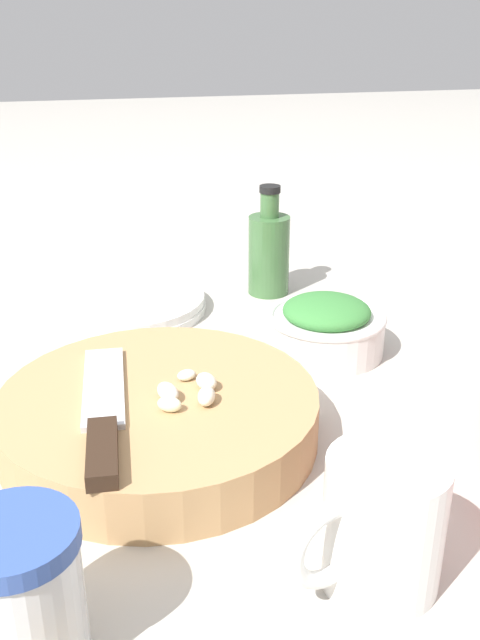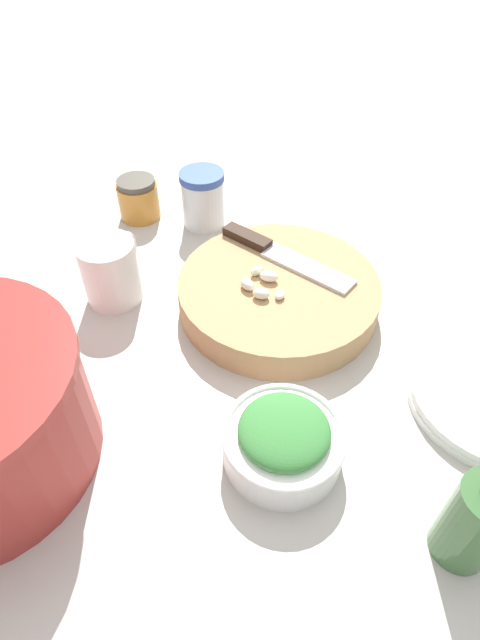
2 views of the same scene
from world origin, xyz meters
TOP-DOWN VIEW (x-y plane):
  - ground_plane at (0.00, 0.00)m, footprint 5.00×5.00m
  - cutting_board at (0.02, -0.10)m, footprint 0.27×0.27m
  - chef_knife at (0.05, -0.15)m, footprint 0.21×0.04m
  - garlic_cloves at (0.03, -0.07)m, footprint 0.07×0.06m
  - herb_bowl at (-0.11, 0.10)m, footprint 0.13×0.13m
  - spice_jar at (0.23, -0.20)m, footprint 0.07×0.07m
  - coffee_mug at (0.22, 0.02)m, footprint 0.08×0.11m
  - honey_jar at (0.33, -0.15)m, footprint 0.07×0.07m
  - oil_bottle at (-0.29, 0.08)m, footprint 0.05×0.05m

SIDE VIEW (x-z plane):
  - ground_plane at x=0.00m, z-range 0.00..0.00m
  - cutting_board at x=0.02m, z-range 0.00..0.04m
  - herb_bowl at x=-0.11m, z-range 0.00..0.06m
  - honey_jar at x=0.33m, z-range 0.00..0.07m
  - coffee_mug at x=0.22m, z-range 0.00..0.09m
  - spice_jar at x=0.23m, z-range 0.00..0.09m
  - chef_knife at x=0.05m, z-range 0.04..0.06m
  - garlic_cloves at x=0.03m, z-range 0.04..0.06m
  - oil_bottle at x=-0.29m, z-range -0.01..0.13m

